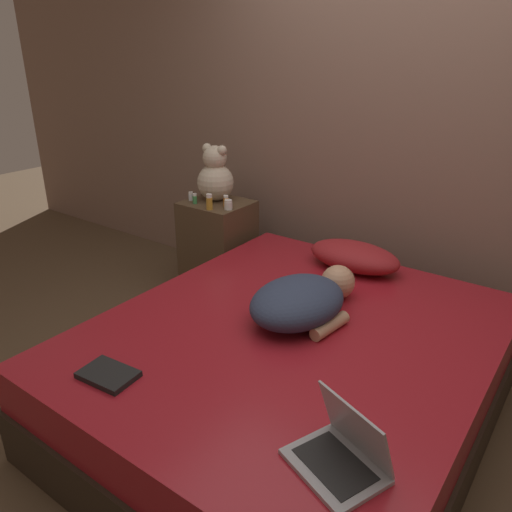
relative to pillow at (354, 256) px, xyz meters
name	(u,v)px	position (x,y,z in m)	size (l,w,h in m)	color
ground_plane	(290,413)	(0.07, -0.77, -0.57)	(12.00, 12.00, 0.00)	brown
wall_back	(413,118)	(0.07, 0.51, 0.73)	(8.00, 0.06, 2.60)	#846656
bed	(292,373)	(0.07, -0.77, -0.33)	(1.70, 2.00, 0.49)	#2D2319
nightstand	(218,249)	(-1.06, 0.02, -0.22)	(0.44, 0.39, 0.70)	brown
pillow	(354,256)	(0.00, 0.00, 0.00)	(0.54, 0.30, 0.16)	maroon
person_lying	(303,300)	(0.05, -0.66, 0.02)	(0.45, 0.69, 0.20)	#2D3851
laptop	(342,452)	(0.62, -1.37, -0.03)	(0.35, 0.31, 0.22)	#9E9EA3
teddy_bear	(215,176)	(-1.09, 0.06, 0.30)	(0.25, 0.25, 0.38)	beige
bottle_white	(228,205)	(-0.89, -0.06, 0.16)	(0.05, 0.05, 0.06)	white
bottle_clear	(191,196)	(-1.23, -0.05, 0.16)	(0.03, 0.03, 0.06)	silver
bottle_amber	(209,202)	(-0.98, -0.13, 0.18)	(0.04, 0.04, 0.10)	gold
bottle_green	(195,199)	(-1.15, -0.09, 0.17)	(0.03, 0.03, 0.07)	#3D8E4C
bottle_orange	(226,201)	(-0.94, -0.01, 0.17)	(0.04, 0.04, 0.08)	orange
book	(108,375)	(-0.32, -1.51, -0.07)	(0.23, 0.17, 0.02)	black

